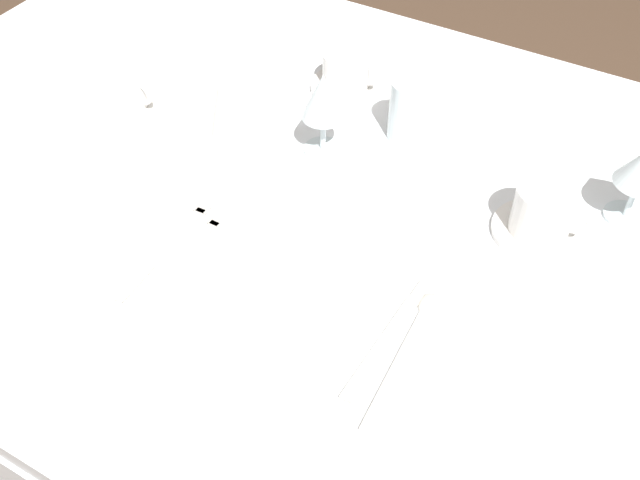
{
  "coord_description": "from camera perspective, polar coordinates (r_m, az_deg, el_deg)",
  "views": [
    {
      "loc": [
        0.35,
        -0.73,
        1.51
      ],
      "look_at": [
        -0.01,
        -0.1,
        0.76
      ],
      "focal_mm": 41.55,
      "sensor_mm": 36.0,
      "label": 1
    }
  ],
  "objects": [
    {
      "name": "saucer_right",
      "position": [
        1.36,
        1.98,
        11.73
      ],
      "size": [
        0.13,
        0.13,
        0.01
      ],
      "primitive_type": "cylinder",
      "color": "white",
      "rests_on": "dining_table"
    },
    {
      "name": "fork_outer",
      "position": [
        1.07,
        -10.24,
        -0.98
      ],
      "size": [
        0.02,
        0.23,
        0.0
      ],
      "color": "beige",
      "rests_on": "dining_table"
    },
    {
      "name": "dining_table",
      "position": [
        1.18,
        2.74,
        -0.49
      ],
      "size": [
        1.8,
        1.11,
        0.74
      ],
      "color": "white",
      "rests_on": "ground"
    },
    {
      "name": "ground_plane",
      "position": [
        1.71,
        1.95,
        -15.77
      ],
      "size": [
        6.0,
        6.0,
        0.0
      ],
      "primitive_type": "plane",
      "color": "#4C3828"
    },
    {
      "name": "dinner_plate",
      "position": [
        0.98,
        -3.49,
        -4.83
      ],
      "size": [
        0.25,
        0.25,
        0.02
      ],
      "primitive_type": "cylinder",
      "color": "white",
      "rests_on": "dining_table"
    },
    {
      "name": "coffee_cup_left",
      "position": [
        1.33,
        -14.78,
        11.21
      ],
      "size": [
        0.1,
        0.08,
        0.06
      ],
      "color": "white",
      "rests_on": "saucer_left"
    },
    {
      "name": "coffee_cup_right",
      "position": [
        1.34,
        2.09,
        13.02
      ],
      "size": [
        0.11,
        0.08,
        0.06
      ],
      "color": "white",
      "rests_on": "saucer_right"
    },
    {
      "name": "coffee_cup_far",
      "position": [
        1.09,
        16.91,
        2.18
      ],
      "size": [
        0.11,
        0.09,
        0.07
      ],
      "color": "white",
      "rests_on": "saucer_far"
    },
    {
      "name": "saucer_left",
      "position": [
        1.35,
        -14.55,
        10.0
      ],
      "size": [
        0.13,
        0.13,
        0.01
      ],
      "primitive_type": "cylinder",
      "color": "white",
      "rests_on": "dining_table"
    },
    {
      "name": "wine_glass_right",
      "position": [
        1.16,
        0.24,
        10.74
      ],
      "size": [
        0.07,
        0.07,
        0.15
      ],
      "color": "silver",
      "rests_on": "dining_table"
    },
    {
      "name": "drink_tumbler",
      "position": [
        1.23,
        6.86,
        9.92
      ],
      "size": [
        0.07,
        0.07,
        0.11
      ],
      "color": "silver",
      "rests_on": "dining_table"
    },
    {
      "name": "saucer_far",
      "position": [
        1.12,
        16.37,
        0.66
      ],
      "size": [
        0.13,
        0.13,
        0.01
      ],
      "primitive_type": "cylinder",
      "color": "white",
      "rests_on": "dining_table"
    },
    {
      "name": "fork_inner",
      "position": [
        1.09,
        -11.2,
        -0.07
      ],
      "size": [
        0.03,
        0.23,
        0.0
      ],
      "color": "beige",
      "rests_on": "dining_table"
    },
    {
      "name": "dinner_knife",
      "position": [
        0.96,
        5.11,
        -7.72
      ],
      "size": [
        0.02,
        0.22,
        0.0
      ],
      "color": "beige",
      "rests_on": "dining_table"
    },
    {
      "name": "napkin_folded",
      "position": [
        1.21,
        -7.27,
        10.54
      ],
      "size": [
        0.06,
        0.06,
        0.15
      ],
      "primitive_type": "cone",
      "color": "white",
      "rests_on": "dining_table"
    },
    {
      "name": "spoon_soup",
      "position": [
        0.96,
        6.97,
        -7.76
      ],
      "size": [
        0.03,
        0.23,
        0.01
      ],
      "color": "beige",
      "rests_on": "dining_table"
    }
  ]
}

